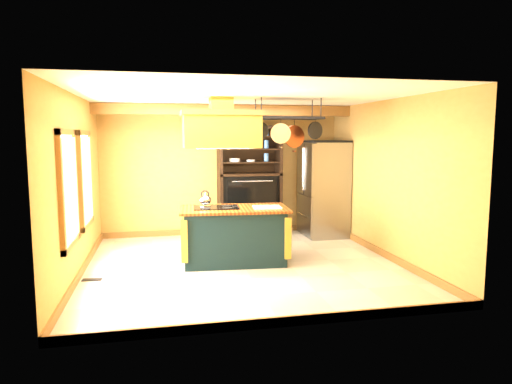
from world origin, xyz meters
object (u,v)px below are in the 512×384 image
object	(u,v)px
refrigerator	(323,190)
hutch	(249,193)
pot_rack	(288,124)
kitchen_island	(234,235)
range_hood	(221,127)

from	to	relation	value
refrigerator	hutch	world-z (taller)	hutch
pot_rack	kitchen_island	bearing A→B (deg)	-179.86
range_hood	hutch	xyz separation A→B (m)	(0.85, 2.06, -1.34)
kitchen_island	pot_rack	world-z (taller)	pot_rack
pot_rack	hutch	distance (m)	2.50
range_hood	pot_rack	bearing A→B (deg)	0.16
pot_rack	refrigerator	world-z (taller)	pot_rack
refrigerator	range_hood	bearing A→B (deg)	-144.16
kitchen_island	pot_rack	bearing A→B (deg)	4.16
range_hood	refrigerator	distance (m)	3.19
kitchen_island	pot_rack	xyz separation A→B (m)	(0.91, 0.00, 1.82)
hutch	pot_rack	bearing A→B (deg)	-82.92
hutch	kitchen_island	bearing A→B (deg)	-107.51
pot_rack	hutch	bearing A→B (deg)	97.08
hutch	refrigerator	bearing A→B (deg)	-12.97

